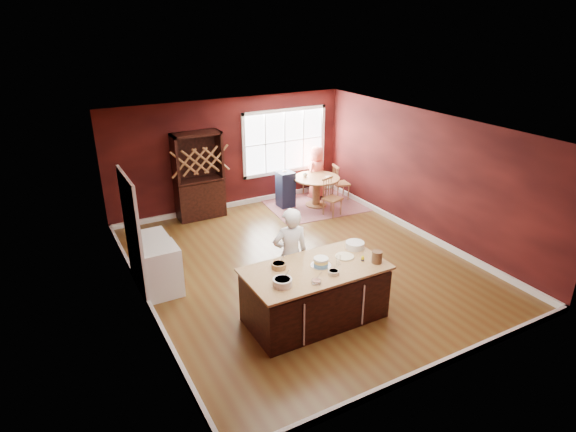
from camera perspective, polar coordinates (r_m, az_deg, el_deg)
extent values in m
plane|color=brown|center=(9.41, 1.65, -5.77)|extent=(7.00, 7.00, 0.00)
plane|color=white|center=(8.45, 1.86, 10.50)|extent=(7.00, 7.00, 0.00)
plane|color=black|center=(11.84, -6.93, 7.25)|extent=(6.00, 0.00, 6.00)
plane|color=black|center=(6.38, 18.05, -8.09)|extent=(6.00, 0.00, 6.00)
plane|color=black|center=(7.87, -17.45, -1.94)|extent=(0.00, 7.00, 7.00)
plane|color=black|center=(10.60, 15.92, 4.66)|extent=(0.00, 7.00, 7.00)
cube|color=black|center=(7.67, 3.20, -9.45)|extent=(2.13, 1.08, 0.83)
cube|color=tan|center=(7.42, 3.28, -6.28)|extent=(2.21, 1.16, 0.04)
cylinder|color=brown|center=(12.25, 3.34, 1.36)|extent=(0.54, 0.54, 0.04)
cylinder|color=brown|center=(12.13, 3.37, 2.83)|extent=(0.19, 0.19, 0.67)
cylinder|color=brown|center=(12.01, 3.41, 4.51)|extent=(1.15, 1.15, 0.04)
imported|color=silver|center=(7.95, 0.28, -4.65)|extent=(0.68, 0.51, 1.67)
cylinder|color=white|center=(6.92, -0.67, -7.86)|extent=(0.28, 0.28, 0.11)
cylinder|color=olive|center=(7.37, -1.10, -5.90)|extent=(0.23, 0.23, 0.09)
cylinder|color=silver|center=(7.00, 3.38, -7.79)|extent=(0.15, 0.15, 0.05)
cylinder|color=beige|center=(7.25, 5.42, -6.67)|extent=(0.17, 0.17, 0.06)
cylinder|color=silver|center=(7.49, 6.00, -5.23)|extent=(0.08, 0.08, 0.15)
cylinder|color=beige|center=(7.76, 6.73, -4.79)|extent=(0.30, 0.30, 0.02)
cylinder|color=white|center=(8.05, 7.93, -3.43)|extent=(0.31, 0.31, 0.11)
cylinder|color=brown|center=(7.63, 10.49, -4.80)|extent=(0.16, 0.16, 0.20)
cube|color=brown|center=(12.25, 3.34, 1.29)|extent=(2.51, 2.02, 0.01)
imported|color=#DA5F50|center=(12.61, 3.42, 5.21)|extent=(0.79, 0.67, 1.37)
cylinder|color=beige|center=(12.03, 4.89, 4.63)|extent=(0.19, 0.19, 0.01)
imported|color=white|center=(12.01, 2.04, 4.88)|extent=(0.14, 0.14, 0.09)
cube|color=black|center=(11.38, -10.53, 4.68)|extent=(1.12, 0.47, 2.05)
cube|color=white|center=(8.57, -14.81, -6.27)|extent=(0.61, 0.59, 0.89)
cube|color=white|center=(9.13, -15.84, -4.58)|extent=(0.60, 0.58, 0.87)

